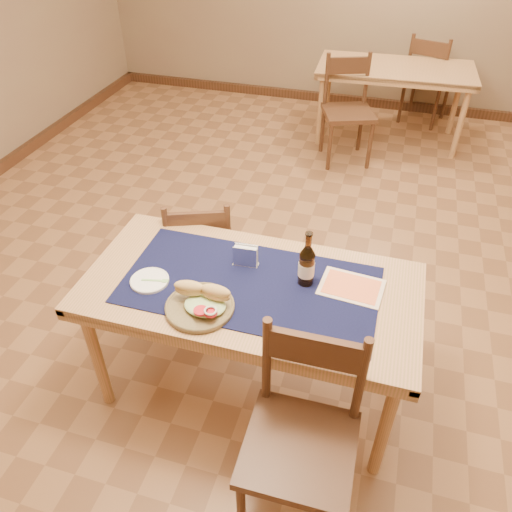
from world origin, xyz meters
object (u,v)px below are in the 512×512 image
(sandwich_plate, at_px, (202,303))
(napkin_holder, at_px, (246,256))
(main_table, at_px, (250,298))
(chair_main_near, at_px, (302,436))
(back_table, at_px, (395,75))
(chair_main_far, at_px, (201,251))
(beer_bottle, at_px, (307,265))

(sandwich_plate, relative_size, napkin_holder, 2.40)
(main_table, xyz_separation_m, chair_main_near, (0.38, -0.55, -0.16))
(chair_main_near, xyz_separation_m, napkin_holder, (-0.45, 0.69, 0.31))
(sandwich_plate, distance_m, napkin_holder, 0.36)
(main_table, bearing_deg, sandwich_plate, -127.08)
(back_table, bearing_deg, chair_main_near, -90.95)
(back_table, distance_m, chair_main_near, 3.99)
(chair_main_far, distance_m, beer_bottle, 0.95)
(beer_bottle, bearing_deg, sandwich_plate, -143.75)
(chair_main_near, relative_size, napkin_holder, 7.43)
(chair_main_near, distance_m, sandwich_plate, 0.70)
(sandwich_plate, xyz_separation_m, beer_bottle, (0.41, 0.30, 0.07))
(sandwich_plate, bearing_deg, napkin_holder, 74.31)
(sandwich_plate, height_order, beer_bottle, beer_bottle)
(main_table, distance_m, napkin_holder, 0.21)
(chair_main_far, height_order, napkin_holder, napkin_holder)
(back_table, height_order, chair_main_far, chair_main_far)
(chair_main_far, distance_m, napkin_holder, 0.68)
(chair_main_far, bearing_deg, main_table, -47.97)
(main_table, relative_size, chair_main_far, 1.86)
(chair_main_far, relative_size, sandwich_plate, 2.76)
(main_table, height_order, back_table, same)
(chair_main_near, bearing_deg, main_table, 124.79)
(sandwich_plate, distance_m, beer_bottle, 0.51)
(main_table, xyz_separation_m, chair_main_far, (-0.48, 0.53, -0.22))
(back_table, height_order, beer_bottle, beer_bottle)
(back_table, xyz_separation_m, chair_main_far, (-0.93, -2.90, -0.22))
(back_table, xyz_separation_m, napkin_holder, (-0.51, -3.30, 0.14))
(back_table, xyz_separation_m, chair_main_near, (-0.07, -3.99, -0.16))
(sandwich_plate, xyz_separation_m, napkin_holder, (0.10, 0.35, 0.02))
(back_table, bearing_deg, main_table, -97.48)
(chair_main_far, bearing_deg, beer_bottle, -31.50)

